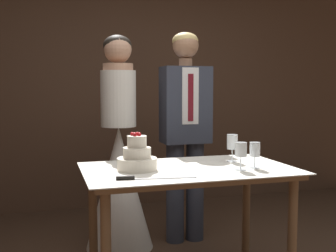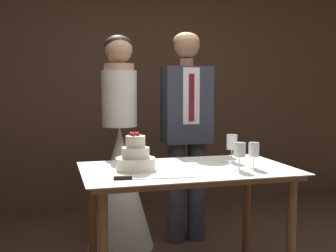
{
  "view_description": "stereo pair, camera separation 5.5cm",
  "coord_description": "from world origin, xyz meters",
  "px_view_note": "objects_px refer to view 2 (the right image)",
  "views": [
    {
      "loc": [
        -0.96,
        -2.16,
        1.3
      ],
      "look_at": [
        -0.12,
        0.71,
        1.03
      ],
      "focal_mm": 45.0,
      "sensor_mm": 36.0,
      "label": 1
    },
    {
      "loc": [
        -0.91,
        -2.17,
        1.3
      ],
      "look_at": [
        -0.12,
        0.71,
        1.03
      ],
      "focal_mm": 45.0,
      "sensor_mm": 36.0,
      "label": 2
    }
  ],
  "objects_px": {
    "bride": "(120,170)",
    "cake_knife": "(138,178)",
    "groom": "(186,125)",
    "wine_glass_near": "(232,143)",
    "wine_glass_middle": "(254,150)",
    "cake_table": "(187,184)",
    "tiered_cake": "(136,158)",
    "wine_glass_far": "(240,151)"
  },
  "relations": [
    {
      "from": "tiered_cake",
      "to": "wine_glass_near",
      "type": "xyz_separation_m",
      "value": [
        0.68,
        0.1,
        0.05
      ]
    },
    {
      "from": "bride",
      "to": "wine_glass_near",
      "type": "bearing_deg",
      "value": -49.62
    },
    {
      "from": "groom",
      "to": "cake_knife",
      "type": "bearing_deg",
      "value": -119.52
    },
    {
      "from": "cake_table",
      "to": "tiered_cake",
      "type": "xyz_separation_m",
      "value": [
        -0.32,
        0.02,
        0.18
      ]
    },
    {
      "from": "groom",
      "to": "wine_glass_near",
      "type": "bearing_deg",
      "value": -84.14
    },
    {
      "from": "wine_glass_middle",
      "to": "groom",
      "type": "height_order",
      "value": "groom"
    },
    {
      "from": "groom",
      "to": "wine_glass_middle",
      "type": "bearing_deg",
      "value": -83.95
    },
    {
      "from": "bride",
      "to": "cake_knife",
      "type": "bearing_deg",
      "value": -93.75
    },
    {
      "from": "bride",
      "to": "cake_table",
      "type": "bearing_deg",
      "value": -72.31
    },
    {
      "from": "wine_glass_near",
      "to": "wine_glass_middle",
      "type": "xyz_separation_m",
      "value": [
        0.03,
        -0.26,
        -0.01
      ]
    },
    {
      "from": "wine_glass_near",
      "to": "groom",
      "type": "xyz_separation_m",
      "value": [
        -0.08,
        0.75,
        0.06
      ]
    },
    {
      "from": "bride",
      "to": "tiered_cake",
      "type": "bearing_deg",
      "value": -92.48
    },
    {
      "from": "bride",
      "to": "groom",
      "type": "relative_size",
      "value": 0.98
    },
    {
      "from": "cake_table",
      "to": "tiered_cake",
      "type": "height_order",
      "value": "tiered_cake"
    },
    {
      "from": "tiered_cake",
      "to": "wine_glass_far",
      "type": "xyz_separation_m",
      "value": [
        0.6,
        -0.19,
        0.04
      ]
    },
    {
      "from": "wine_glass_near",
      "to": "groom",
      "type": "bearing_deg",
      "value": 95.86
    },
    {
      "from": "tiered_cake",
      "to": "wine_glass_middle",
      "type": "relative_size",
      "value": 1.49
    },
    {
      "from": "cake_table",
      "to": "groom",
      "type": "height_order",
      "value": "groom"
    },
    {
      "from": "tiered_cake",
      "to": "wine_glass_far",
      "type": "height_order",
      "value": "tiered_cake"
    },
    {
      "from": "cake_table",
      "to": "wine_glass_middle",
      "type": "xyz_separation_m",
      "value": [
        0.39,
        -0.13,
        0.22
      ]
    },
    {
      "from": "wine_glass_far",
      "to": "bride",
      "type": "height_order",
      "value": "bride"
    },
    {
      "from": "tiered_cake",
      "to": "wine_glass_far",
      "type": "distance_m",
      "value": 0.63
    },
    {
      "from": "cake_knife",
      "to": "wine_glass_near",
      "type": "xyz_separation_m",
      "value": [
        0.71,
        0.37,
        0.12
      ]
    },
    {
      "from": "wine_glass_near",
      "to": "groom",
      "type": "distance_m",
      "value": 0.76
    },
    {
      "from": "wine_glass_near",
      "to": "wine_glass_middle",
      "type": "bearing_deg",
      "value": -83.41
    },
    {
      "from": "cake_table",
      "to": "wine_glass_middle",
      "type": "height_order",
      "value": "wine_glass_middle"
    },
    {
      "from": "cake_table",
      "to": "wine_glass_near",
      "type": "distance_m",
      "value": 0.44
    },
    {
      "from": "cake_knife",
      "to": "bride",
      "type": "height_order",
      "value": "bride"
    },
    {
      "from": "wine_glass_far",
      "to": "bride",
      "type": "distance_m",
      "value": 1.22
    },
    {
      "from": "wine_glass_near",
      "to": "wine_glass_middle",
      "type": "height_order",
      "value": "wine_glass_near"
    },
    {
      "from": "wine_glass_far",
      "to": "cake_knife",
      "type": "bearing_deg",
      "value": -172.77
    },
    {
      "from": "wine_glass_near",
      "to": "groom",
      "type": "relative_size",
      "value": 0.1
    },
    {
      "from": "bride",
      "to": "groom",
      "type": "bearing_deg",
      "value": -0.05
    },
    {
      "from": "cake_table",
      "to": "bride",
      "type": "relative_size",
      "value": 0.76
    },
    {
      "from": "cake_table",
      "to": "bride",
      "type": "height_order",
      "value": "bride"
    },
    {
      "from": "cake_table",
      "to": "tiered_cake",
      "type": "distance_m",
      "value": 0.36
    },
    {
      "from": "wine_glass_middle",
      "to": "groom",
      "type": "bearing_deg",
      "value": 96.05
    },
    {
      "from": "cake_knife",
      "to": "groom",
      "type": "bearing_deg",
      "value": 67.86
    },
    {
      "from": "wine_glass_near",
      "to": "tiered_cake",
      "type": "bearing_deg",
      "value": -171.17
    },
    {
      "from": "cake_table",
      "to": "wine_glass_far",
      "type": "bearing_deg",
      "value": -30.1
    },
    {
      "from": "wine_glass_near",
      "to": "wine_glass_far",
      "type": "relative_size",
      "value": 1.08
    },
    {
      "from": "cake_knife",
      "to": "wine_glass_near",
      "type": "distance_m",
      "value": 0.81
    }
  ]
}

